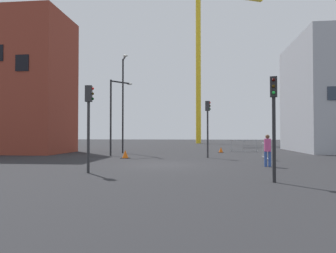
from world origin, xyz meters
TOP-DOWN VIEW (x-y plane):
  - ground at (0.00, 0.00)m, footprint 160.00×160.00m
  - brick_building at (-15.05, 9.36)m, footprint 10.73×6.13m
  - construction_crane at (2.06, 39.89)m, footprint 19.02×8.94m
  - streetlamp_tall at (-4.64, 9.95)m, footprint 0.92×1.81m
  - streetlamp_short at (-4.63, 7.07)m, footprint 1.44×1.64m
  - traffic_light_far at (4.66, -5.77)m, footprint 0.30×0.39m
  - traffic_light_island at (2.59, 5.48)m, footprint 0.39×0.31m
  - traffic_light_verge at (-2.68, -3.86)m, footprint 0.38×0.28m
  - pedestrian_walking at (5.53, -0.34)m, footprint 0.34×0.34m
  - safety_barrier_rear at (6.40, 4.53)m, footprint 0.07×2.39m
  - safety_barrier_mid_span at (6.06, 12.92)m, footprint 2.56×0.08m
  - traffic_cone_on_verge at (-3.06, 4.32)m, footprint 0.57×0.57m
  - traffic_cone_by_barrier at (3.88, 11.83)m, footprint 0.51×0.51m

SIDE VIEW (x-z plane):
  - ground at x=0.00m, z-range 0.00..0.00m
  - traffic_cone_by_barrier at x=3.88m, z-range -0.02..0.50m
  - traffic_cone_on_verge at x=-3.06m, z-range -0.02..0.56m
  - safety_barrier_rear at x=6.40m, z-range 0.02..1.10m
  - safety_barrier_mid_span at x=6.06m, z-range 0.02..1.10m
  - pedestrian_walking at x=5.53m, z-range 0.13..1.77m
  - traffic_light_far at x=4.66m, z-range 0.65..4.31m
  - traffic_light_verge at x=-2.68m, z-range 0.66..4.43m
  - traffic_light_island at x=2.59m, z-range 0.69..4.70m
  - streetlamp_short at x=-4.63m, z-range 0.67..6.56m
  - streetlamp_tall at x=-4.64m, z-range 0.70..8.99m
  - brick_building at x=-15.05m, z-range 0.00..12.15m
  - construction_crane at x=2.06m, z-range 4.44..32.55m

